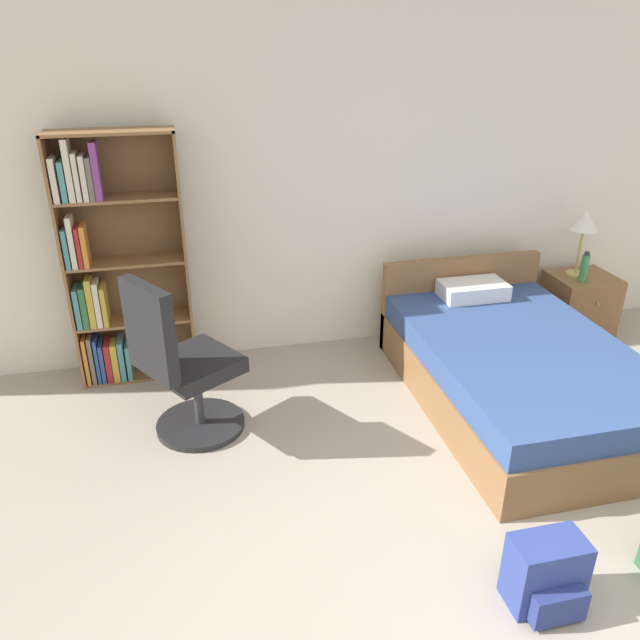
{
  "coord_description": "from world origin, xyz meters",
  "views": [
    {
      "loc": [
        -1.47,
        -1.31,
        2.4
      ],
      "look_at": [
        -0.7,
        1.98,
        0.79
      ],
      "focal_mm": 35.0,
      "sensor_mm": 36.0,
      "label": 1
    }
  ],
  "objects_px": {
    "bed": "(514,368)",
    "nightstand": "(578,304)",
    "water_bottle": "(584,268)",
    "office_chair": "(182,369)",
    "table_lamp": "(585,224)",
    "backpack_blue": "(546,575)",
    "bookshelf": "(112,268)"
  },
  "relations": [
    {
      "from": "backpack_blue",
      "to": "water_bottle",
      "type": "bearing_deg",
      "value": 54.34
    },
    {
      "from": "bookshelf",
      "to": "table_lamp",
      "type": "height_order",
      "value": "bookshelf"
    },
    {
      "from": "office_chair",
      "to": "backpack_blue",
      "type": "bearing_deg",
      "value": -48.03
    },
    {
      "from": "bookshelf",
      "to": "water_bottle",
      "type": "relative_size",
      "value": 7.01
    },
    {
      "from": "bookshelf",
      "to": "backpack_blue",
      "type": "relative_size",
      "value": 5.12
    },
    {
      "from": "bed",
      "to": "nightstand",
      "type": "distance_m",
      "value": 1.38
    },
    {
      "from": "backpack_blue",
      "to": "bookshelf",
      "type": "bearing_deg",
      "value": 127.35
    },
    {
      "from": "bookshelf",
      "to": "office_chair",
      "type": "height_order",
      "value": "bookshelf"
    },
    {
      "from": "table_lamp",
      "to": "backpack_blue",
      "type": "height_order",
      "value": "table_lamp"
    },
    {
      "from": "nightstand",
      "to": "backpack_blue",
      "type": "bearing_deg",
      "value": -125.9
    },
    {
      "from": "nightstand",
      "to": "water_bottle",
      "type": "distance_m",
      "value": 0.4
    },
    {
      "from": "bed",
      "to": "office_chair",
      "type": "distance_m",
      "value": 2.25
    },
    {
      "from": "table_lamp",
      "to": "water_bottle",
      "type": "relative_size",
      "value": 2.18
    },
    {
      "from": "bed",
      "to": "water_bottle",
      "type": "relative_size",
      "value": 8.09
    },
    {
      "from": "bed",
      "to": "backpack_blue",
      "type": "distance_m",
      "value": 1.74
    },
    {
      "from": "nightstand",
      "to": "table_lamp",
      "type": "relative_size",
      "value": 0.91
    },
    {
      "from": "bed",
      "to": "office_chair",
      "type": "bearing_deg",
      "value": 177.31
    },
    {
      "from": "nightstand",
      "to": "water_bottle",
      "type": "height_order",
      "value": "water_bottle"
    },
    {
      "from": "table_lamp",
      "to": "water_bottle",
      "type": "xyz_separation_m",
      "value": [
        -0.04,
        -0.15,
        -0.32
      ]
    },
    {
      "from": "office_chair",
      "to": "backpack_blue",
      "type": "xyz_separation_m",
      "value": [
        1.53,
        -1.7,
        -0.31
      ]
    },
    {
      "from": "table_lamp",
      "to": "backpack_blue",
      "type": "xyz_separation_m",
      "value": [
        -1.72,
        -2.5,
        -0.78
      ]
    },
    {
      "from": "water_bottle",
      "to": "table_lamp",
      "type": "bearing_deg",
      "value": 75.82
    },
    {
      "from": "bed",
      "to": "nightstand",
      "type": "bearing_deg",
      "value": 38.92
    },
    {
      "from": "bed",
      "to": "table_lamp",
      "type": "relative_size",
      "value": 3.71
    },
    {
      "from": "bookshelf",
      "to": "backpack_blue",
      "type": "distance_m",
      "value": 3.28
    },
    {
      "from": "water_bottle",
      "to": "backpack_blue",
      "type": "relative_size",
      "value": 0.73
    },
    {
      "from": "bed",
      "to": "nightstand",
      "type": "xyz_separation_m",
      "value": [
        1.08,
        0.87,
        0.0
      ]
    },
    {
      "from": "bed",
      "to": "nightstand",
      "type": "height_order",
      "value": "bed"
    },
    {
      "from": "bed",
      "to": "backpack_blue",
      "type": "height_order",
      "value": "bed"
    },
    {
      "from": "table_lamp",
      "to": "nightstand",
      "type": "bearing_deg",
      "value": -32.93
    },
    {
      "from": "bed",
      "to": "water_bottle",
      "type": "height_order",
      "value": "water_bottle"
    },
    {
      "from": "office_chair",
      "to": "nightstand",
      "type": "height_order",
      "value": "office_chair"
    }
  ]
}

